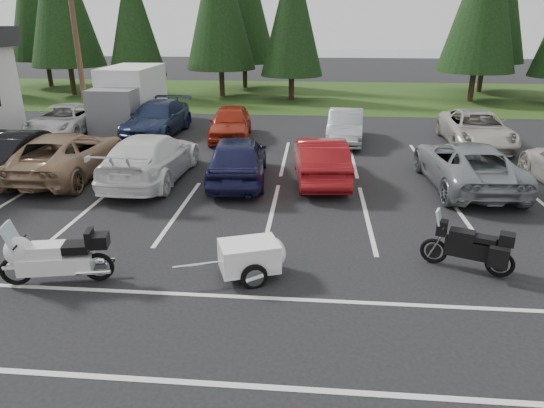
{
  "coord_description": "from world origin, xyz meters",
  "views": [
    {
      "loc": [
        1.64,
        -11.84,
        5.26
      ],
      "look_at": [
        0.64,
        -0.5,
        0.87
      ],
      "focal_mm": 32.0,
      "sensor_mm": 36.0,
      "label": 1
    }
  ],
  "objects": [
    {
      "name": "car_near_3",
      "position": [
        -3.89,
        3.75,
        0.8
      ],
      "size": [
        2.39,
        5.58,
        1.6
      ],
      "primitive_type": "imported",
      "rotation": [
        0.0,
        0.0,
        3.11
      ],
      "color": "white",
      "rests_on": "ground"
    },
    {
      "name": "car_near_2",
      "position": [
        -7.0,
        3.97,
        0.78
      ],
      "size": [
        2.61,
        5.62,
        1.56
      ],
      "primitive_type": "imported",
      "rotation": [
        0.0,
        0.0,
        3.15
      ],
      "color": "#927155",
      "rests_on": "ground"
    },
    {
      "name": "car_far_2",
      "position": [
        -2.2,
        9.95,
        0.77
      ],
      "size": [
        2.23,
        4.65,
        1.53
      ],
      "primitive_type": "imported",
      "rotation": [
        0.0,
        0.0,
        0.1
      ],
      "color": "#A02714",
      "rests_on": "ground"
    },
    {
      "name": "stall_markings",
      "position": [
        0.0,
        2.0,
        0.0
      ],
      "size": [
        32.0,
        16.0,
        0.01
      ],
      "primitive_type": "cube",
      "color": "silver",
      "rests_on": "ground"
    },
    {
      "name": "car_far_0",
      "position": [
        -10.28,
        10.18,
        0.7
      ],
      "size": [
        2.68,
        5.2,
        1.4
      ],
      "primitive_type": "imported",
      "rotation": [
        0.0,
        0.0,
        0.07
      ],
      "color": "silver",
      "rests_on": "ground"
    },
    {
      "name": "car_far_1",
      "position": [
        -5.8,
        10.47,
        0.78
      ],
      "size": [
        2.41,
        5.47,
        1.56
      ],
      "primitive_type": "imported",
      "rotation": [
        0.0,
        0.0,
        -0.04
      ],
      "color": "#1C2746",
      "rests_on": "ground"
    },
    {
      "name": "touring_motorcycle",
      "position": [
        -3.64,
        -3.27,
        0.71
      ],
      "size": [
        2.67,
        1.29,
        1.42
      ],
      "primitive_type": null,
      "rotation": [
        0.0,
        0.0,
        0.2
      ],
      "color": "silver",
      "rests_on": "ground"
    },
    {
      "name": "adventure_motorcycle",
      "position": [
        5.07,
        -1.92,
        0.67
      ],
      "size": [
        2.32,
        1.54,
        1.33
      ],
      "primitive_type": null,
      "rotation": [
        0.0,
        0.0,
        -0.39
      ],
      "color": "black",
      "rests_on": "ground"
    },
    {
      "name": "box_truck",
      "position": [
        -8.0,
        12.5,
        1.45
      ],
      "size": [
        2.4,
        5.6,
        2.9
      ],
      "primitive_type": null,
      "color": "silver",
      "rests_on": "ground"
    },
    {
      "name": "utility_pole",
      "position": [
        -10.0,
        12.0,
        4.7
      ],
      "size": [
        1.6,
        0.26,
        9.0
      ],
      "color": "#473321",
      "rests_on": "ground"
    },
    {
      "name": "car_far_3",
      "position": [
        3.02,
        9.88,
        0.71
      ],
      "size": [
        1.84,
        4.41,
        1.42
      ],
      "primitive_type": "imported",
      "rotation": [
        0.0,
        0.0,
        -0.08
      ],
      "color": "gray",
      "rests_on": "ground"
    },
    {
      "name": "conifer_3",
      "position": [
        -10.5,
        21.4,
        5.27
      ],
      "size": [
        3.87,
        3.87,
        9.02
      ],
      "color": "#332316",
      "rests_on": "ground"
    },
    {
      "name": "car_near_5",
      "position": [
        1.88,
        4.21,
        0.75
      ],
      "size": [
        2.03,
        4.71,
        1.51
      ],
      "primitive_type": "imported",
      "rotation": [
        0.0,
        0.0,
        3.24
      ],
      "color": "maroon",
      "rests_on": "ground"
    },
    {
      "name": "car_near_6",
      "position": [
        6.67,
        3.99,
        0.75
      ],
      "size": [
        2.76,
        5.54,
        1.51
      ],
      "primitive_type": "imported",
      "rotation": [
        0.0,
        0.0,
        3.19
      ],
      "color": "gray",
      "rests_on": "ground"
    },
    {
      "name": "car_far_4",
      "position": [
        8.65,
        9.63,
        0.75
      ],
      "size": [
        2.71,
        5.49,
        1.5
      ],
      "primitive_type": "imported",
      "rotation": [
        0.0,
        0.0,
        -0.04
      ],
      "color": "#B2ACA3",
      "rests_on": "ground"
    },
    {
      "name": "lake_water",
      "position": [
        4.0,
        55.0,
        0.0
      ],
      "size": [
        70.0,
        50.0,
        0.02
      ],
      "primitive_type": "cube",
      "color": "slate",
      "rests_on": "ground"
    },
    {
      "name": "car_near_1",
      "position": [
        -8.64,
        3.91,
        0.83
      ],
      "size": [
        1.86,
        5.07,
        1.66
      ],
      "primitive_type": "imported",
      "rotation": [
        0.0,
        0.0,
        3.16
      ],
      "color": "black",
      "rests_on": "ground"
    },
    {
      "name": "car_near_4",
      "position": [
        -0.92,
        3.86,
        0.8
      ],
      "size": [
        2.25,
        4.85,
        1.61
      ],
      "primitive_type": "imported",
      "rotation": [
        0.0,
        0.0,
        3.22
      ],
      "color": "#18193D",
      "rests_on": "ground"
    },
    {
      "name": "ground",
      "position": [
        0.0,
        0.0,
        0.0
      ],
      "size": [
        120.0,
        120.0,
        0.0
      ],
      "primitive_type": "plane",
      "color": "black",
      "rests_on": "ground"
    },
    {
      "name": "grass_strip",
      "position": [
        0.0,
        24.0,
        0.01
      ],
      "size": [
        80.0,
        16.0,
        0.01
      ],
      "primitive_type": "cube",
      "color": "#1E3912",
      "rests_on": "ground"
    },
    {
      "name": "conifer_5",
      "position": [
        0.0,
        21.6,
        5.63
      ],
      "size": [
        4.14,
        4.14,
        9.63
      ],
      "color": "#332316",
      "rests_on": "ground"
    },
    {
      "name": "cargo_trailer",
      "position": [
        0.34,
        -2.66,
        0.41
      ],
      "size": [
        2.02,
        1.56,
        0.83
      ],
      "primitive_type": null,
      "rotation": [
        0.0,
        0.0,
        0.35
      ],
      "color": "white",
      "rests_on": "ground"
    }
  ]
}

